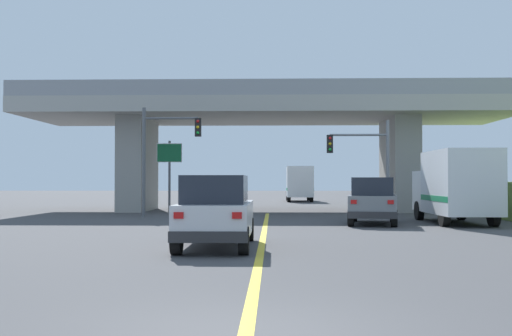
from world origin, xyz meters
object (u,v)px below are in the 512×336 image
Objects in this scene: traffic_signal_farside at (163,146)px; highway_sign at (169,160)px; semi_truck_distant at (299,183)px; suv_lead at (216,211)px; suv_crossing at (373,201)px; box_truck at (456,186)px; traffic_signal_nearside at (366,156)px.

traffic_signal_farside is 5.12m from highway_sign.
highway_sign reaches higher than semi_truck_distant.
suv_lead and suv_crossing have the same top height.
semi_truck_distant is (-5.61, 29.20, 0.00)m from box_truck.
suv_crossing is at bearing -95.75° from traffic_signal_nearside.
box_truck is 1.27× the size of traffic_signal_nearside.
box_truck is 1.13× the size of traffic_signal_farside.
traffic_signal_nearside is 1.18× the size of highway_sign.
traffic_signal_farside reaches higher than box_truck.
suv_crossing is 14.83m from highway_sign.
suv_lead is 16.94m from traffic_signal_nearside.
semi_truck_distant reaches higher than box_truck.
traffic_signal_nearside is (6.51, 15.49, 2.19)m from suv_lead.
box_truck is at bearing -18.50° from traffic_signal_farside.
traffic_signal_farside is (-10.66, -0.89, 0.47)m from traffic_signal_nearside.
highway_sign reaches higher than box_truck.
suv_crossing is 0.80× the size of traffic_signal_farside.
semi_truck_distant reaches higher than suv_crossing.
highway_sign is at bearing -113.92° from semi_truck_distant.
semi_truck_distant is at bearing 71.70° from traffic_signal_farside.
semi_truck_distant reaches higher than suv_lead.
box_truck is 6.49m from traffic_signal_nearside.
suv_crossing is 11.58m from traffic_signal_farside.
suv_lead is 1.04× the size of suv_crossing.
box_truck is at bearing 46.15° from suv_lead.
suv_crossing is 0.71× the size of box_truck.
suv_crossing is 29.77m from semi_truck_distant.
traffic_signal_nearside is at bearing 4.78° from traffic_signal_farside.
traffic_signal_farside is at bearing -84.06° from highway_sign.
suv_lead is 0.72× the size of semi_truck_distant.
highway_sign is at bearing 159.52° from traffic_signal_nearside.
semi_truck_distant is at bearing 84.19° from suv_lead.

